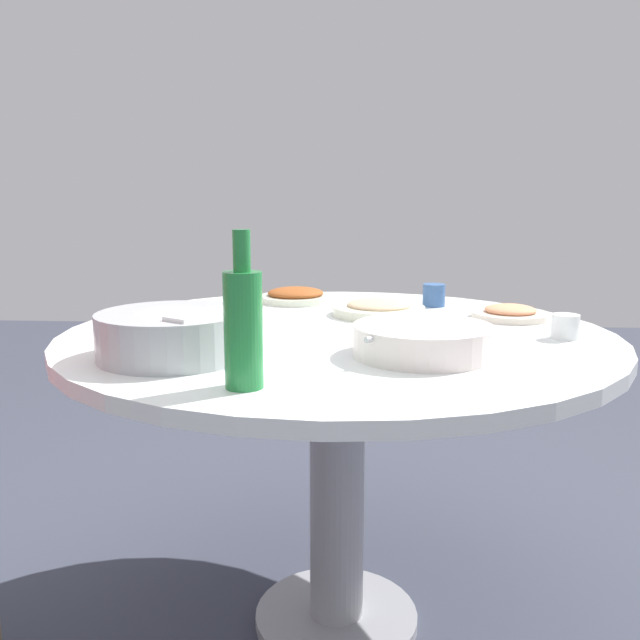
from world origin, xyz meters
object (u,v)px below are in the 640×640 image
(dish_stirfry, at_px, (296,296))
(dish_shrimp, at_px, (510,313))
(tea_cup_near, at_px, (434,295))
(rice_bowl, at_px, (173,334))
(soup_bowl, at_px, (423,341))
(round_dining_table, at_px, (337,387))
(tea_cup_far, at_px, (565,327))
(green_bottle, at_px, (243,325))
(dish_noodles, at_px, (379,309))
(dish_tofu_braise, at_px, (192,314))

(dish_stirfry, bearing_deg, dish_shrimp, -22.12)
(dish_shrimp, distance_m, tea_cup_near, 0.25)
(rice_bowl, relative_size, dish_stirfry, 1.39)
(soup_bowl, bearing_deg, dish_stirfry, 115.64)
(dish_shrimp, relative_size, dish_stirfry, 0.94)
(round_dining_table, relative_size, tea_cup_far, 21.26)
(green_bottle, bearing_deg, dish_noodles, 70.88)
(dish_tofu_braise, bearing_deg, rice_bowl, -81.08)
(dish_shrimp, xyz_separation_m, tea_cup_far, (0.07, -0.25, 0.01))
(tea_cup_near, distance_m, tea_cup_far, 0.49)
(soup_bowl, bearing_deg, green_bottle, -142.63)
(dish_stirfry, height_order, green_bottle, green_bottle)
(round_dining_table, bearing_deg, tea_cup_near, 54.54)
(tea_cup_near, bearing_deg, dish_stirfry, 172.24)
(tea_cup_near, bearing_deg, dish_shrimp, -45.57)
(rice_bowl, relative_size, green_bottle, 1.14)
(rice_bowl, height_order, dish_tofu_braise, rice_bowl)
(dish_tofu_braise, height_order, tea_cup_far, tea_cup_far)
(dish_tofu_braise, distance_m, tea_cup_near, 0.69)
(dish_noodles, relative_size, tea_cup_far, 4.05)
(green_bottle, bearing_deg, dish_stirfry, 90.11)
(soup_bowl, relative_size, dish_shrimp, 1.40)
(round_dining_table, height_order, tea_cup_far, tea_cup_far)
(rice_bowl, bearing_deg, green_bottle, -48.90)
(round_dining_table, relative_size, tea_cup_near, 20.16)
(dish_shrimp, relative_size, tea_cup_near, 3.14)
(soup_bowl, bearing_deg, dish_shrimp, 58.35)
(dish_stirfry, bearing_deg, dish_noodles, -41.17)
(dish_tofu_braise, distance_m, green_bottle, 0.63)
(round_dining_table, bearing_deg, dish_tofu_braise, 164.89)
(dish_tofu_braise, height_order, dish_noodles, dish_tofu_braise)
(round_dining_table, bearing_deg, soup_bowl, -53.38)
(round_dining_table, height_order, tea_cup_near, tea_cup_near)
(dish_shrimp, height_order, green_bottle, green_bottle)
(tea_cup_far, bearing_deg, dish_noodles, 146.38)
(tea_cup_near, bearing_deg, green_bottle, -115.31)
(soup_bowl, distance_m, tea_cup_near, 0.61)
(dish_stirfry, relative_size, tea_cup_near, 3.36)
(dish_noodles, bearing_deg, tea_cup_far, -33.62)
(tea_cup_near, bearing_deg, dish_noodles, -135.86)
(round_dining_table, distance_m, green_bottle, 0.56)
(rice_bowl, relative_size, soup_bowl, 1.06)
(soup_bowl, xyz_separation_m, tea_cup_near, (0.09, 0.61, 0.00))
(dish_stirfry, xyz_separation_m, tea_cup_far, (0.65, -0.48, 0.01))
(dish_tofu_braise, distance_m, dish_stirfry, 0.40)
(dish_shrimp, bearing_deg, dish_noodles, 175.86)
(tea_cup_far, bearing_deg, green_bottle, -146.80)
(soup_bowl, height_order, tea_cup_near, tea_cup_near)
(rice_bowl, height_order, dish_stirfry, rice_bowl)
(tea_cup_far, bearing_deg, tea_cup_near, 119.83)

